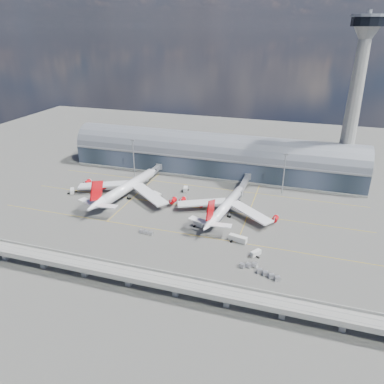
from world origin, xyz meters
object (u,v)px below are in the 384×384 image
(service_truck_3, at_px, (256,253))
(service_truck_5, at_px, (156,195))
(airliner_left, at_px, (126,188))
(airliner_right, at_px, (226,207))
(service_truck_1, at_px, (199,224))
(service_truck_4, at_px, (185,189))
(cargo_train_0, at_px, (146,232))
(service_truck_2, at_px, (238,239))
(floodlight_mast_right, at_px, (284,173))
(control_tower, at_px, (354,104))
(cargo_train_2, at_px, (248,265))
(cargo_train_1, at_px, (268,275))
(service_truck_0, at_px, (72,191))
(floodlight_mast_left, at_px, (134,157))

(service_truck_3, bearing_deg, service_truck_5, -177.99)
(airliner_left, xyz_separation_m, airliner_right, (62.27, -4.13, -1.09))
(service_truck_1, xyz_separation_m, service_truck_4, (-20.70, 40.33, -0.09))
(service_truck_4, distance_m, cargo_train_0, 55.69)
(service_truck_2, bearing_deg, service_truck_3, -120.33)
(floodlight_mast_right, distance_m, service_truck_5, 78.30)
(control_tower, height_order, airliner_left, control_tower)
(service_truck_2, bearing_deg, service_truck_1, 81.35)
(floodlight_mast_right, xyz_separation_m, service_truck_5, (-71.61, -29.31, -11.98))
(cargo_train_2, bearing_deg, service_truck_2, 44.57)
(cargo_train_1, bearing_deg, cargo_train_0, 53.73)
(floodlight_mast_right, relative_size, service_truck_3, 4.72)
(service_truck_4, xyz_separation_m, cargo_train_0, (-2.06, -55.65, -0.60))
(airliner_left, relative_size, service_truck_4, 12.82)
(airliner_left, bearing_deg, airliner_right, 4.64)
(service_truck_4, height_order, cargo_train_2, service_truck_4)
(service_truck_0, relative_size, service_truck_1, 1.14)
(floodlight_mast_left, relative_size, floodlight_mast_right, 1.00)
(service_truck_2, bearing_deg, service_truck_0, 89.69)
(airliner_right, bearing_deg, cargo_train_2, -58.04)
(service_truck_3, distance_m, cargo_train_1, 15.73)
(service_truck_3, bearing_deg, floodlight_mast_left, 177.87)
(airliner_right, distance_m, cargo_train_1, 57.12)
(floodlight_mast_left, bearing_deg, airliner_right, -27.89)
(floodlight_mast_left, height_order, service_truck_1, floodlight_mast_left)
(airliner_right, height_order, cargo_train_2, airliner_right)
(control_tower, distance_m, cargo_train_2, 129.26)
(service_truck_0, bearing_deg, cargo_train_0, -57.58)
(cargo_train_1, bearing_deg, floodlight_mast_left, 28.11)
(service_truck_0, height_order, service_truck_5, service_truck_5)
(service_truck_3, height_order, service_truck_4, service_truck_4)
(service_truck_0, bearing_deg, airliner_right, -30.83)
(service_truck_2, relative_size, cargo_train_0, 1.21)
(cargo_train_0, relative_size, cargo_train_2, 0.93)
(cargo_train_1, bearing_deg, service_truck_2, 15.43)
(service_truck_3, height_order, service_truck_5, service_truck_5)
(service_truck_0, xyz_separation_m, service_truck_4, (65.92, 23.83, 0.08))
(service_truck_0, relative_size, service_truck_3, 1.21)
(floodlight_mast_left, bearing_deg, cargo_train_1, -40.51)
(floodlight_mast_right, height_order, service_truck_4, floodlight_mast_right)
(airliner_left, bearing_deg, service_truck_4, 40.00)
(cargo_train_0, bearing_deg, service_truck_0, 55.80)
(airliner_left, bearing_deg, floodlight_mast_right, 29.64)
(airliner_left, distance_m, service_truck_4, 37.06)
(control_tower, bearing_deg, floodlight_mast_right, -141.34)
(service_truck_4, bearing_deg, service_truck_2, -61.61)
(service_truck_3, relative_size, service_truck_5, 0.77)
(airliner_left, xyz_separation_m, service_truck_4, (31.34, 19.25, -4.54))
(airliner_right, bearing_deg, service_truck_0, -172.22)
(service_truck_4, relative_size, cargo_train_1, 0.50)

